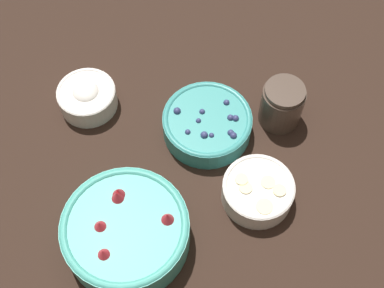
# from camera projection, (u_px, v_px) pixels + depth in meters

# --- Properties ---
(ground_plane) EXTENTS (4.00, 4.00, 0.00)m
(ground_plane) POSITION_uv_depth(u_px,v_px,m) (203.00, 174.00, 1.07)
(ground_plane) COLOR black
(bowl_strawberries) EXTENTS (0.23, 0.23, 0.09)m
(bowl_strawberries) POSITION_uv_depth(u_px,v_px,m) (126.00, 231.00, 0.96)
(bowl_strawberries) COLOR #47AD9E
(bowl_strawberries) RESTS_ON ground_plane
(bowl_blueberries) EXTENTS (0.18, 0.18, 0.06)m
(bowl_blueberries) POSITION_uv_depth(u_px,v_px,m) (207.00, 123.00, 1.09)
(bowl_blueberries) COLOR teal
(bowl_blueberries) RESTS_ON ground_plane
(bowl_bananas) EXTENTS (0.14, 0.14, 0.05)m
(bowl_bananas) POSITION_uv_depth(u_px,v_px,m) (258.00, 191.00, 1.02)
(bowl_bananas) COLOR white
(bowl_bananas) RESTS_ON ground_plane
(bowl_cream) EXTENTS (0.12, 0.12, 0.06)m
(bowl_cream) POSITION_uv_depth(u_px,v_px,m) (87.00, 96.00, 1.13)
(bowl_cream) COLOR white
(bowl_cream) RESTS_ON ground_plane
(jar_chocolate) EXTENTS (0.09, 0.09, 0.10)m
(jar_chocolate) POSITION_uv_depth(u_px,v_px,m) (282.00, 105.00, 1.10)
(jar_chocolate) COLOR #4C3D33
(jar_chocolate) RESTS_ON ground_plane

